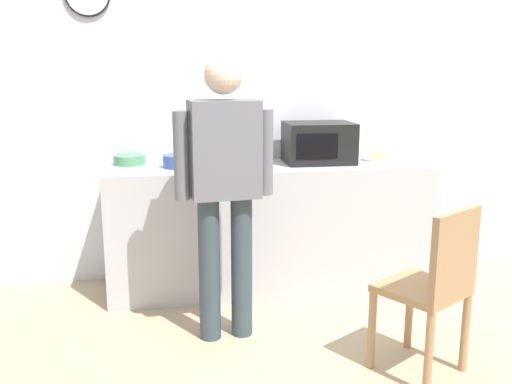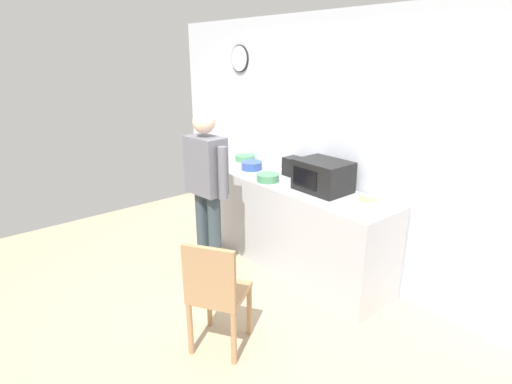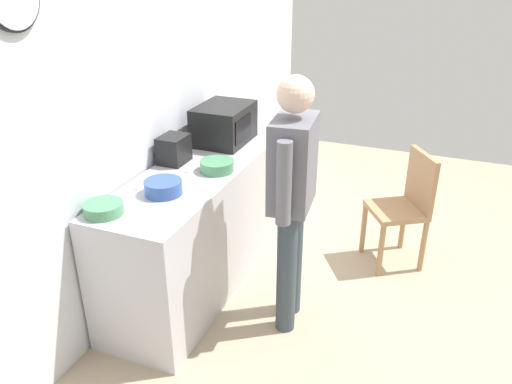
{
  "view_description": "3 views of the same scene",
  "coord_description": "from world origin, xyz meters",
  "px_view_note": "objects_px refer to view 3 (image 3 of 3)",
  "views": [
    {
      "loc": [
        -0.96,
        -2.82,
        1.64
      ],
      "look_at": [
        -0.39,
        0.88,
        0.82
      ],
      "focal_mm": 39.9,
      "sensor_mm": 36.0,
      "label": 1
    },
    {
      "loc": [
        2.58,
        -1.6,
        2.21
      ],
      "look_at": [
        -0.45,
        0.92,
        0.84
      ],
      "focal_mm": 28.15,
      "sensor_mm": 36.0,
      "label": 2
    },
    {
      "loc": [
        -3.36,
        -0.39,
        2.33
      ],
      "look_at": [
        -0.42,
        0.78,
        0.82
      ],
      "focal_mm": 35.52,
      "sensor_mm": 36.0,
      "label": 3
    }
  ],
  "objects_px": {
    "sandwich_plate": "(242,121)",
    "wooden_chair": "(406,204)",
    "mixing_bowl": "(104,208)",
    "fork_utensil": "(138,184)",
    "salad_bowl": "(163,187)",
    "microwave": "(224,124)",
    "cereal_bowl": "(217,166)",
    "person_standing": "(292,189)",
    "toaster": "(174,149)",
    "spoon_utensil": "(189,168)"
  },
  "relations": [
    {
      "from": "person_standing",
      "to": "spoon_utensil",
      "type": "bearing_deg",
      "value": 77.73
    },
    {
      "from": "sandwich_plate",
      "to": "salad_bowl",
      "type": "xyz_separation_m",
      "value": [
        -1.52,
        -0.1,
        0.03
      ]
    },
    {
      "from": "salad_bowl",
      "to": "wooden_chair",
      "type": "distance_m",
      "value": 1.95
    },
    {
      "from": "microwave",
      "to": "salad_bowl",
      "type": "distance_m",
      "value": 1.04
    },
    {
      "from": "fork_utensil",
      "to": "spoon_utensil",
      "type": "bearing_deg",
      "value": -26.04
    },
    {
      "from": "salad_bowl",
      "to": "person_standing",
      "type": "distance_m",
      "value": 0.81
    },
    {
      "from": "mixing_bowl",
      "to": "fork_utensil",
      "type": "xyz_separation_m",
      "value": [
        0.42,
        0.05,
        -0.03
      ]
    },
    {
      "from": "microwave",
      "to": "salad_bowl",
      "type": "height_order",
      "value": "microwave"
    },
    {
      "from": "salad_bowl",
      "to": "wooden_chair",
      "type": "relative_size",
      "value": 0.26
    },
    {
      "from": "salad_bowl",
      "to": "fork_utensil",
      "type": "relative_size",
      "value": 1.41
    },
    {
      "from": "sandwich_plate",
      "to": "wooden_chair",
      "type": "xyz_separation_m",
      "value": [
        -0.23,
        -1.5,
        -0.43
      ]
    },
    {
      "from": "mixing_bowl",
      "to": "person_standing",
      "type": "relative_size",
      "value": 0.14
    },
    {
      "from": "toaster",
      "to": "person_standing",
      "type": "xyz_separation_m",
      "value": [
        -0.25,
        -0.98,
        -0.04
      ]
    },
    {
      "from": "wooden_chair",
      "to": "toaster",
      "type": "bearing_deg",
      "value": 116.44
    },
    {
      "from": "wooden_chair",
      "to": "mixing_bowl",
      "type": "bearing_deg",
      "value": 136.26
    },
    {
      "from": "microwave",
      "to": "wooden_chair",
      "type": "bearing_deg",
      "value": -79.92
    },
    {
      "from": "fork_utensil",
      "to": "microwave",
      "type": "bearing_deg",
      "value": -10.35
    },
    {
      "from": "spoon_utensil",
      "to": "mixing_bowl",
      "type": "bearing_deg",
      "value": 170.47
    },
    {
      "from": "mixing_bowl",
      "to": "fork_utensil",
      "type": "bearing_deg",
      "value": 6.08
    },
    {
      "from": "sandwich_plate",
      "to": "mixing_bowl",
      "type": "height_order",
      "value": "mixing_bowl"
    },
    {
      "from": "cereal_bowl",
      "to": "person_standing",
      "type": "relative_size",
      "value": 0.14
    },
    {
      "from": "salad_bowl",
      "to": "mixing_bowl",
      "type": "distance_m",
      "value": 0.41
    },
    {
      "from": "mixing_bowl",
      "to": "fork_utensil",
      "type": "height_order",
      "value": "mixing_bowl"
    },
    {
      "from": "salad_bowl",
      "to": "mixing_bowl",
      "type": "relative_size",
      "value": 1.04
    },
    {
      "from": "spoon_utensil",
      "to": "toaster",
      "type": "bearing_deg",
      "value": 66.09
    },
    {
      "from": "cereal_bowl",
      "to": "wooden_chair",
      "type": "xyz_separation_m",
      "value": [
        0.83,
        -1.24,
        -0.45
      ]
    },
    {
      "from": "wooden_chair",
      "to": "microwave",
      "type": "bearing_deg",
      "value": 100.08
    },
    {
      "from": "microwave",
      "to": "toaster",
      "type": "distance_m",
      "value": 0.56
    },
    {
      "from": "mixing_bowl",
      "to": "person_standing",
      "type": "height_order",
      "value": "person_standing"
    },
    {
      "from": "cereal_bowl",
      "to": "spoon_utensil",
      "type": "distance_m",
      "value": 0.21
    },
    {
      "from": "cereal_bowl",
      "to": "mixing_bowl",
      "type": "distance_m",
      "value": 0.89
    },
    {
      "from": "person_standing",
      "to": "wooden_chair",
      "type": "relative_size",
      "value": 1.81
    },
    {
      "from": "cereal_bowl",
      "to": "toaster",
      "type": "bearing_deg",
      "value": 84.64
    },
    {
      "from": "mixing_bowl",
      "to": "spoon_utensil",
      "type": "xyz_separation_m",
      "value": [
        0.79,
        -0.13,
        -0.03
      ]
    },
    {
      "from": "salad_bowl",
      "to": "microwave",
      "type": "bearing_deg",
      "value": 2.87
    },
    {
      "from": "cereal_bowl",
      "to": "toaster",
      "type": "height_order",
      "value": "toaster"
    },
    {
      "from": "mixing_bowl",
      "to": "fork_utensil",
      "type": "distance_m",
      "value": 0.43
    },
    {
      "from": "sandwich_plate",
      "to": "wooden_chair",
      "type": "height_order",
      "value": "sandwich_plate"
    },
    {
      "from": "cereal_bowl",
      "to": "microwave",
      "type": "bearing_deg",
      "value": 19.91
    },
    {
      "from": "wooden_chair",
      "to": "cereal_bowl",
      "type": "bearing_deg",
      "value": 123.76
    },
    {
      "from": "sandwich_plate",
      "to": "toaster",
      "type": "xyz_separation_m",
      "value": [
        -1.03,
        0.1,
        0.08
      ]
    },
    {
      "from": "salad_bowl",
      "to": "toaster",
      "type": "height_order",
      "value": "toaster"
    },
    {
      "from": "spoon_utensil",
      "to": "microwave",
      "type": "bearing_deg",
      "value": 0.05
    },
    {
      "from": "microwave",
      "to": "cereal_bowl",
      "type": "height_order",
      "value": "microwave"
    },
    {
      "from": "sandwich_plate",
      "to": "mixing_bowl",
      "type": "xyz_separation_m",
      "value": [
        -1.88,
        0.08,
        0.01
      ]
    },
    {
      "from": "wooden_chair",
      "to": "fork_utensil",
      "type": "bearing_deg",
      "value": 127.05
    },
    {
      "from": "sandwich_plate",
      "to": "cereal_bowl",
      "type": "height_order",
      "value": "cereal_bowl"
    },
    {
      "from": "salad_bowl",
      "to": "fork_utensil",
      "type": "xyz_separation_m",
      "value": [
        0.06,
        0.23,
        -0.04
      ]
    },
    {
      "from": "microwave",
      "to": "spoon_utensil",
      "type": "height_order",
      "value": "microwave"
    },
    {
      "from": "microwave",
      "to": "cereal_bowl",
      "type": "relative_size",
      "value": 2.11
    }
  ]
}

